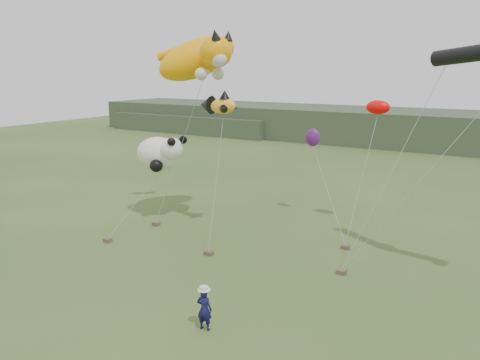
# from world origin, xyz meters

# --- Properties ---
(ground) EXTENTS (120.00, 120.00, 0.00)m
(ground) POSITION_xyz_m (0.00, 0.00, 0.00)
(ground) COLOR #385123
(ground) RESTS_ON ground
(headland) EXTENTS (90.00, 13.00, 4.00)m
(headland) POSITION_xyz_m (-3.11, 44.69, 1.92)
(headland) COLOR #2D3D28
(headland) RESTS_ON ground
(festival_attendant) EXTENTS (0.60, 0.44, 1.50)m
(festival_attendant) POSITION_xyz_m (2.07, -1.87, 0.75)
(festival_attendant) COLOR #111141
(festival_attendant) RESTS_ON ground
(sandbag_anchors) EXTENTS (12.12, 5.76, 0.20)m
(sandbag_anchors) POSITION_xyz_m (-1.40, 4.93, 0.10)
(sandbag_anchors) COLOR brown
(sandbag_anchors) RESTS_ON ground
(cat_kite) EXTENTS (5.99, 5.00, 3.50)m
(cat_kite) POSITION_xyz_m (-4.70, 7.67, 9.39)
(cat_kite) COLOR #FF9D04
(cat_kite) RESTS_ON ground
(fish_kite) EXTENTS (2.50, 1.70, 1.31)m
(fish_kite) POSITION_xyz_m (-3.25, 7.00, 6.93)
(fish_kite) COLOR #FFAB26
(fish_kite) RESTS_ON ground
(panda_kite) EXTENTS (3.41, 2.21, 2.12)m
(panda_kite) POSITION_xyz_m (-7.31, 7.09, 3.99)
(panda_kite) COLOR white
(panda_kite) RESTS_ON ground
(misc_kites) EXTENTS (4.94, 1.15, 2.87)m
(misc_kites) POSITION_xyz_m (2.31, 11.97, 5.95)
(misc_kites) COLOR #EF0704
(misc_kites) RESTS_ON ground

